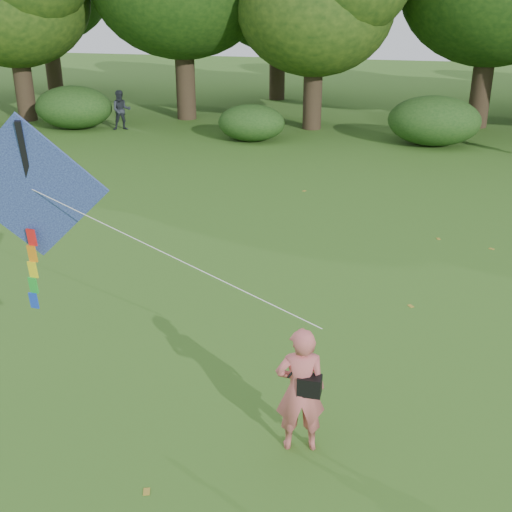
# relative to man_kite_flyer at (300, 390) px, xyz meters

# --- Properties ---
(ground) EXTENTS (100.00, 100.00, 0.00)m
(ground) POSITION_rel_man_kite_flyer_xyz_m (-0.82, 0.77, -0.89)
(ground) COLOR #265114
(ground) RESTS_ON ground
(man_kite_flyer) EXTENTS (0.73, 0.57, 1.77)m
(man_kite_flyer) POSITION_rel_man_kite_flyer_xyz_m (0.00, 0.00, 0.00)
(man_kite_flyer) COLOR #C05B5A
(man_kite_flyer) RESTS_ON ground
(bystander_left) EXTENTS (1.00, 0.92, 1.66)m
(bystander_left) POSITION_rel_man_kite_flyer_xyz_m (-10.71, 18.72, -0.05)
(bystander_left) COLOR #252931
(bystander_left) RESTS_ON ground
(crossbody_bag) EXTENTS (0.43, 0.20, 0.71)m
(crossbody_bag) POSITION_rel_man_kite_flyer_xyz_m (0.12, -0.03, 0.12)
(crossbody_bag) COLOR black
(crossbody_bag) RESTS_ON ground
(flying_kite) EXTENTS (5.39, 1.28, 3.03)m
(flying_kite) POSITION_rel_man_kite_flyer_xyz_m (-4.03, 0.89, 2.10)
(flying_kite) COLOR #283AAD
(flying_kite) RESTS_ON ground
(shrub_band) EXTENTS (39.15, 3.22, 1.88)m
(shrub_band) POSITION_rel_man_kite_flyer_xyz_m (-1.54, 18.37, -0.03)
(shrub_band) COLOR #264919
(shrub_band) RESTS_ON ground
(fallen_leaves) EXTENTS (8.71, 14.49, 0.01)m
(fallen_leaves) POSITION_rel_man_kite_flyer_xyz_m (1.69, 6.10, -0.88)
(fallen_leaves) COLOR olive
(fallen_leaves) RESTS_ON ground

